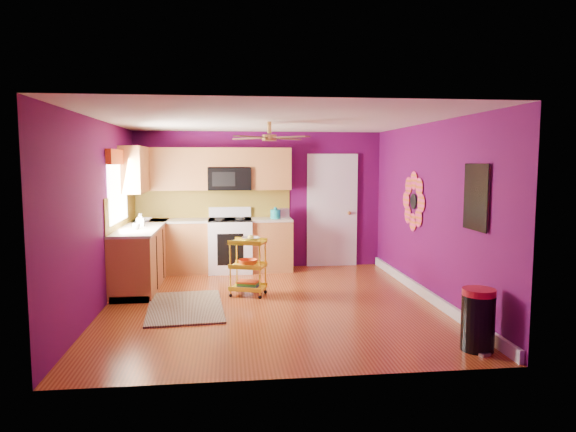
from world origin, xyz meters
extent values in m
plane|color=maroon|center=(0.00, 0.00, 0.00)|extent=(5.00, 5.00, 0.00)
cube|color=#54094A|center=(0.00, 2.50, 1.25)|extent=(4.50, 0.04, 2.50)
cube|color=#54094A|center=(0.00, -2.50, 1.25)|extent=(4.50, 0.04, 2.50)
cube|color=#54094A|center=(-2.25, 0.00, 1.25)|extent=(0.04, 5.00, 2.50)
cube|color=#54094A|center=(2.25, 0.00, 1.25)|extent=(0.04, 5.00, 2.50)
cube|color=silver|center=(0.00, 0.00, 2.50)|extent=(4.50, 5.00, 0.04)
cube|color=white|center=(2.22, 0.00, 0.07)|extent=(0.05, 4.90, 0.14)
cube|color=#9A5B2A|center=(-1.95, 1.35, 0.45)|extent=(0.60, 2.30, 0.90)
cube|color=#9A5B2A|center=(-0.85, 2.20, 0.45)|extent=(2.80, 0.60, 0.90)
cube|color=beige|center=(-1.95, 1.35, 0.92)|extent=(0.63, 2.30, 0.04)
cube|color=beige|center=(-0.85, 2.20, 0.92)|extent=(2.80, 0.63, 0.04)
cube|color=black|center=(-1.95, 1.35, 0.05)|extent=(0.54, 2.30, 0.10)
cube|color=black|center=(-0.85, 2.20, 0.05)|extent=(2.80, 0.54, 0.10)
cube|color=white|center=(-0.55, 2.17, 0.46)|extent=(0.76, 0.66, 0.92)
cube|color=black|center=(-0.55, 2.17, 0.93)|extent=(0.76, 0.62, 0.03)
cube|color=white|center=(-0.55, 2.45, 1.04)|extent=(0.76, 0.06, 0.18)
cube|color=black|center=(-0.55, 1.84, 0.45)|extent=(0.45, 0.02, 0.55)
cube|color=#9A5B2A|center=(-1.59, 2.33, 1.83)|extent=(1.32, 0.33, 0.75)
cube|color=#9A5B2A|center=(0.19, 2.33, 1.83)|extent=(0.72, 0.33, 0.75)
cube|color=#9A5B2A|center=(-0.55, 2.33, 2.03)|extent=(0.76, 0.33, 0.34)
cube|color=#9A5B2A|center=(-2.08, 1.85, 1.83)|extent=(0.33, 1.30, 0.75)
cube|color=black|center=(-0.55, 2.30, 1.65)|extent=(0.76, 0.38, 0.40)
cube|color=olive|center=(-0.85, 2.49, 1.20)|extent=(2.80, 0.01, 0.51)
cube|color=olive|center=(-2.24, 1.35, 1.20)|extent=(0.01, 2.30, 0.51)
cube|color=white|center=(-2.23, 1.05, 1.55)|extent=(0.03, 1.20, 1.00)
cube|color=#D04712|center=(-2.20, 1.05, 2.02)|extent=(0.08, 1.35, 0.22)
cube|color=white|center=(1.35, 2.48, 1.02)|extent=(0.85, 0.04, 2.05)
cube|color=white|center=(1.35, 2.46, 1.02)|extent=(0.95, 0.02, 2.15)
sphere|color=#BF8C3F|center=(1.67, 2.42, 1.00)|extent=(0.07, 0.07, 0.07)
cylinder|color=black|center=(2.23, 0.60, 1.35)|extent=(0.01, 0.24, 0.24)
cube|color=#166994|center=(2.23, -1.40, 1.55)|extent=(0.03, 0.52, 0.72)
cube|color=black|center=(2.21, -1.40, 1.55)|extent=(0.01, 0.56, 0.76)
cylinder|color=#BF8C3F|center=(0.00, 0.20, 2.42)|extent=(0.06, 0.06, 0.16)
cylinder|color=#BF8C3F|center=(0.00, 0.20, 2.28)|extent=(0.20, 0.20, 0.08)
cube|color=#4C2D19|center=(0.27, 0.47, 2.28)|extent=(0.47, 0.47, 0.01)
cube|color=#4C2D19|center=(-0.27, 0.47, 2.28)|extent=(0.47, 0.47, 0.01)
cube|color=#4C2D19|center=(-0.27, -0.07, 2.28)|extent=(0.47, 0.47, 0.01)
cube|color=#4C2D19|center=(0.27, -0.07, 2.28)|extent=(0.47, 0.47, 0.01)
cube|color=black|center=(-1.16, -0.09, 0.01)|extent=(1.10, 1.67, 0.02)
cylinder|color=yellow|center=(-0.56, 0.39, 0.42)|extent=(0.02, 0.02, 0.77)
cylinder|color=yellow|center=(-0.14, 0.24, 0.42)|extent=(0.02, 0.02, 0.77)
cylinder|color=yellow|center=(-0.46, 0.68, 0.42)|extent=(0.02, 0.02, 0.77)
cylinder|color=yellow|center=(-0.04, 0.53, 0.42)|extent=(0.02, 0.02, 0.77)
sphere|color=black|center=(-0.56, 0.39, 0.03)|extent=(0.05, 0.05, 0.05)
sphere|color=black|center=(-0.14, 0.24, 0.03)|extent=(0.05, 0.05, 0.05)
sphere|color=black|center=(-0.46, 0.68, 0.03)|extent=(0.05, 0.05, 0.05)
sphere|color=black|center=(-0.04, 0.53, 0.03)|extent=(0.05, 0.05, 0.05)
cube|color=yellow|center=(-0.30, 0.46, 0.78)|extent=(0.59, 0.50, 0.03)
cube|color=yellow|center=(-0.30, 0.46, 0.43)|extent=(0.59, 0.50, 0.03)
cube|color=yellow|center=(-0.30, 0.46, 0.11)|extent=(0.59, 0.50, 0.03)
imported|color=beige|center=(-0.26, 0.45, 0.83)|extent=(0.35, 0.35, 0.07)
sphere|color=yellow|center=(-0.26, 0.45, 0.85)|extent=(0.09, 0.09, 0.09)
imported|color=#D04712|center=(-0.30, 0.46, 0.49)|extent=(0.36, 0.36, 0.09)
cube|color=navy|center=(-0.30, 0.46, 0.14)|extent=(0.34, 0.30, 0.04)
cube|color=#267233|center=(-0.30, 0.46, 0.17)|extent=(0.34, 0.30, 0.03)
cube|color=#D04712|center=(-0.30, 0.46, 0.20)|extent=(0.34, 0.30, 0.03)
cylinder|color=black|center=(1.98, -2.02, 0.29)|extent=(0.44, 0.44, 0.58)
cylinder|color=#AE1824|center=(1.98, -2.02, 0.62)|extent=(0.34, 0.34, 0.07)
cube|color=beige|center=(1.98, -2.19, 0.01)|extent=(0.13, 0.10, 0.03)
cylinder|color=teal|center=(0.26, 2.16, 1.02)|extent=(0.18, 0.18, 0.16)
sphere|color=teal|center=(0.26, 2.16, 1.12)|extent=(0.06, 0.06, 0.06)
cube|color=beige|center=(0.40, 2.24, 1.03)|extent=(0.22, 0.15, 0.18)
imported|color=#EA3F72|center=(-1.93, 1.27, 1.04)|extent=(0.09, 0.09, 0.20)
imported|color=white|center=(-2.00, 1.54, 1.03)|extent=(0.14, 0.14, 0.18)
imported|color=white|center=(-1.99, 1.99, 0.97)|extent=(0.23, 0.23, 0.06)
imported|color=white|center=(-1.96, 0.95, 0.98)|extent=(0.11, 0.11, 0.09)
camera|label=1|loc=(-0.57, -6.92, 1.94)|focal=32.00mm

